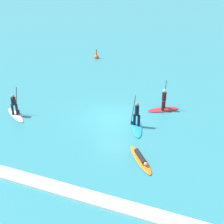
# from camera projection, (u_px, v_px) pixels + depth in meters

# --- Properties ---
(ground_plane) EXTENTS (120.00, 120.00, 0.00)m
(ground_plane) POSITION_uv_depth(u_px,v_px,m) (112.00, 118.00, 24.78)
(ground_plane) COLOR teal
(ground_plane) RESTS_ON ground
(surfer_on_white_board) EXTENTS (2.55, 1.92, 2.17)m
(surfer_on_white_board) POSITION_uv_depth(u_px,v_px,m) (15.00, 110.00, 24.88)
(surfer_on_white_board) COLOR white
(surfer_on_white_board) RESTS_ON ground_plane
(surfer_on_orange_board) EXTENTS (2.37, 2.72, 0.39)m
(surfer_on_orange_board) POSITION_uv_depth(u_px,v_px,m) (141.00, 159.00, 20.08)
(surfer_on_orange_board) COLOR orange
(surfer_on_orange_board) RESTS_ON ground_plane
(surfer_on_blue_board) EXTENTS (1.91, 3.21, 2.34)m
(surfer_on_blue_board) POSITION_uv_depth(u_px,v_px,m) (136.00, 122.00, 23.52)
(surfer_on_blue_board) COLOR #1E8CD1
(surfer_on_blue_board) RESTS_ON ground_plane
(surfer_on_red_board) EXTENTS (2.47, 2.02, 2.39)m
(surfer_on_red_board) POSITION_uv_depth(u_px,v_px,m) (163.00, 105.00, 25.70)
(surfer_on_red_board) COLOR red
(surfer_on_red_board) RESTS_ON ground_plane
(marker_buoy) EXTENTS (0.51, 0.51, 1.14)m
(marker_buoy) POSITION_uv_depth(u_px,v_px,m) (97.00, 57.00, 36.59)
(marker_buoy) COLOR #E55119
(marker_buoy) RESTS_ON ground_plane
(wave_crest) EXTENTS (24.21, 0.90, 0.18)m
(wave_crest) POSITION_uv_depth(u_px,v_px,m) (53.00, 187.00, 17.88)
(wave_crest) COLOR white
(wave_crest) RESTS_ON ground_plane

